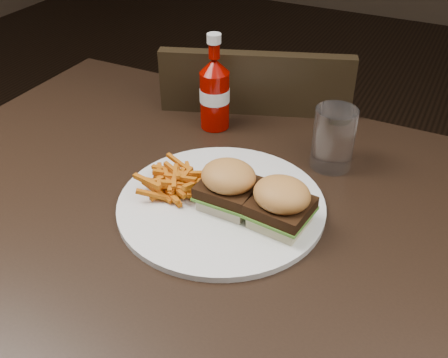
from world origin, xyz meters
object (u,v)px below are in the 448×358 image
at_px(chair_far, 255,182).
at_px(plate, 221,205).
at_px(ketchup_bottle, 215,100).
at_px(tumbler, 333,139).
at_px(dining_table, 225,215).

height_order(chair_far, plate, plate).
xyz_separation_m(chair_far, ketchup_bottle, (0.02, -0.27, 0.38)).
xyz_separation_m(chair_far, tumbler, (0.27, -0.31, 0.38)).
height_order(plate, ketchup_bottle, ketchup_bottle).
height_order(dining_table, plate, plate).
bearing_deg(chair_far, tumbler, 111.45).
relative_size(plate, ketchup_bottle, 2.89).
distance_m(ketchup_bottle, tumbler, 0.26).
relative_size(ketchup_bottle, tumbler, 1.01).
bearing_deg(dining_table, tumbler, 58.48).
bearing_deg(tumbler, dining_table, -121.52).
xyz_separation_m(plate, ketchup_bottle, (-0.13, 0.23, 0.06)).
distance_m(dining_table, plate, 0.03).
height_order(dining_table, chair_far, dining_table).
bearing_deg(dining_table, plate, -112.64).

